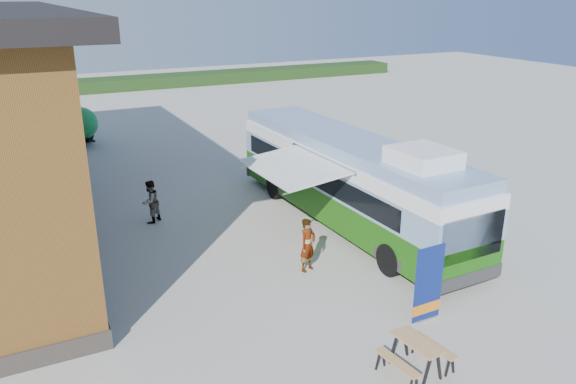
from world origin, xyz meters
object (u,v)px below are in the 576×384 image
person_a (308,245)px  bus (349,177)px  slurry_tanker (65,119)px  banner (428,290)px  picnic_table (416,349)px  person_b (150,202)px

person_a → bus: bearing=18.0°
slurry_tanker → person_a: bearing=-97.9°
bus → slurry_tanker: bearing=112.3°
banner → picnic_table: bearing=-137.1°
banner → person_b: bearing=114.5°
bus → person_a: bus is taller
bus → picnic_table: size_ratio=8.05×
person_a → slurry_tanker: (-4.71, 19.95, 0.40)m
bus → slurry_tanker: bus is taller
banner → person_a: size_ratio=1.25×
bus → banner: bearing=-106.1°
banner → picnic_table: (-1.59, -1.56, -0.26)m
bus → person_a: 4.10m
bus → banner: 6.60m
person_b → slurry_tanker: size_ratio=0.29×
banner → slurry_tanker: (-6.12, 23.70, 0.39)m
person_a → slurry_tanker: 20.50m
banner → slurry_tanker: size_ratio=0.38×
banner → person_b: size_ratio=1.30×
banner → person_b: banner is taller
banner → person_a: banner is taller
bus → person_b: (-6.35, 3.27, -0.97)m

